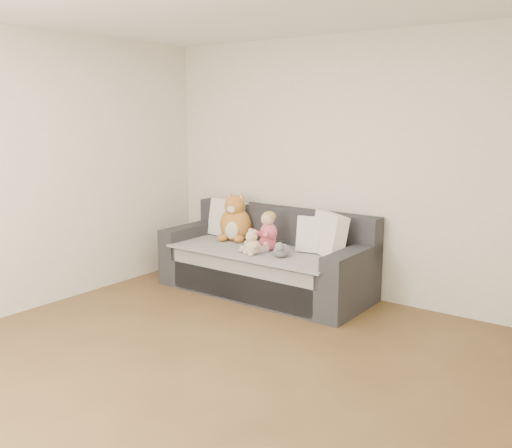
% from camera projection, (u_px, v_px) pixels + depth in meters
% --- Properties ---
extents(room_shell, '(5.00, 5.00, 5.00)m').
position_uv_depth(room_shell, '(219.00, 192.00, 4.00)').
color(room_shell, brown).
rests_on(room_shell, ground).
extents(sofa, '(2.20, 0.94, 0.85)m').
position_uv_depth(sofa, '(267.00, 263.00, 5.92)').
color(sofa, '#26262A').
rests_on(sofa, ground).
extents(cushion_left, '(0.47, 0.24, 0.43)m').
position_uv_depth(cushion_left, '(228.00, 218.00, 6.39)').
color(cushion_left, silver).
rests_on(cushion_left, sofa).
extents(cushion_right_back, '(0.42, 0.27, 0.37)m').
position_uv_depth(cushion_right_back, '(317.00, 235.00, 5.65)').
color(cushion_right_back, silver).
rests_on(cushion_right_back, sofa).
extents(cushion_right_front, '(0.49, 0.42, 0.43)m').
position_uv_depth(cushion_right_front, '(329.00, 234.00, 5.53)').
color(cushion_right_front, silver).
rests_on(cushion_right_front, sofa).
extents(toddler, '(0.28, 0.41, 0.41)m').
position_uv_depth(toddler, '(266.00, 234.00, 5.73)').
color(toddler, '#EE5475').
rests_on(toddler, sofa).
extents(plush_cat, '(0.44, 0.43, 0.55)m').
position_uv_depth(plush_cat, '(235.00, 222.00, 6.20)').
color(plush_cat, '#A65325').
rests_on(plush_cat, sofa).
extents(teddy_bear, '(0.20, 0.16, 0.26)m').
position_uv_depth(teddy_bear, '(252.00, 244.00, 5.57)').
color(teddy_bear, beige).
rests_on(teddy_bear, sofa).
extents(plush_cow, '(0.15, 0.22, 0.18)m').
position_uv_depth(plush_cow, '(281.00, 250.00, 5.47)').
color(plush_cow, white).
rests_on(plush_cow, sofa).
extents(sippy_cup, '(0.09, 0.07, 0.10)m').
position_uv_depth(sippy_cup, '(254.00, 248.00, 5.65)').
color(sippy_cup, '#4F3A9E').
rests_on(sippy_cup, sofa).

